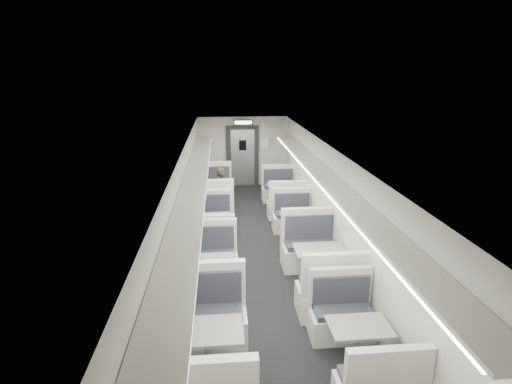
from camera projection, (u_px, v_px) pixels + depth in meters
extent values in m
cube|color=black|center=(260.00, 266.00, 8.42)|extent=(3.00, 12.00, 0.12)
cube|color=white|center=(260.00, 148.00, 7.68)|extent=(3.00, 12.00, 0.12)
cube|color=#B5B2A9|center=(242.00, 151.00, 13.82)|extent=(3.00, 0.12, 2.40)
cube|color=#B5B2A9|center=(182.00, 212.00, 7.92)|extent=(0.12, 12.00, 2.40)
cube|color=#B5B2A9|center=(335.00, 208.00, 8.19)|extent=(0.12, 12.00, 2.40)
cube|color=silver|center=(213.00, 212.00, 10.74)|extent=(1.11, 0.62, 0.47)
cube|color=#242830|center=(213.00, 202.00, 10.68)|extent=(0.99, 0.49, 0.11)
cube|color=silver|center=(212.00, 193.00, 10.35)|extent=(1.11, 0.13, 0.74)
cube|color=silver|center=(214.00, 194.00, 12.30)|extent=(1.11, 0.62, 0.47)
cube|color=#242830|center=(214.00, 185.00, 12.18)|extent=(0.99, 0.49, 0.11)
cube|color=silver|center=(213.00, 173.00, 12.34)|extent=(1.11, 0.13, 0.74)
cylinder|color=#ACACAE|center=(213.00, 198.00, 11.48)|extent=(0.11, 0.11, 0.73)
cylinder|color=#ACACAE|center=(214.00, 210.00, 11.58)|extent=(0.38, 0.38, 0.03)
cube|color=gray|center=(213.00, 185.00, 11.36)|extent=(0.93, 0.63, 0.04)
cube|color=silver|center=(212.00, 249.00, 8.60)|extent=(0.98, 0.55, 0.42)
cube|color=#242830|center=(212.00, 238.00, 8.55)|extent=(0.87, 0.44, 0.09)
cube|color=silver|center=(211.00, 230.00, 8.25)|extent=(0.98, 0.11, 0.65)
cube|color=silver|center=(213.00, 224.00, 9.98)|extent=(0.98, 0.55, 0.42)
cube|color=#242830|center=(213.00, 215.00, 9.88)|extent=(0.87, 0.44, 0.09)
cube|color=silver|center=(212.00, 202.00, 10.01)|extent=(0.98, 0.11, 0.65)
cylinder|color=#ACACAE|center=(212.00, 231.00, 9.26)|extent=(0.09, 0.09, 0.64)
cylinder|color=#ACACAE|center=(213.00, 243.00, 9.35)|extent=(0.33, 0.33, 0.03)
cube|color=gray|center=(212.00, 217.00, 9.15)|extent=(0.82, 0.56, 0.04)
cube|color=silver|center=(210.00, 310.00, 6.40)|extent=(1.03, 0.57, 0.44)
cube|color=#242830|center=(209.00, 294.00, 6.35)|extent=(0.91, 0.46, 0.10)
cube|color=silver|center=(208.00, 286.00, 6.04)|extent=(1.03, 0.12, 0.68)
cube|color=silver|center=(211.00, 266.00, 7.84)|extent=(1.03, 0.57, 0.44)
cube|color=#242830|center=(211.00, 254.00, 7.74)|extent=(0.91, 0.46, 0.10)
cube|color=silver|center=(211.00, 235.00, 7.88)|extent=(1.03, 0.12, 0.68)
cylinder|color=#ACACAE|center=(211.00, 280.00, 7.09)|extent=(0.10, 0.10, 0.67)
cylinder|color=#ACACAE|center=(211.00, 296.00, 7.18)|extent=(0.35, 0.35, 0.03)
cube|color=gray|center=(210.00, 261.00, 6.98)|extent=(0.86, 0.58, 0.04)
cube|color=silver|center=(209.00, 327.00, 5.94)|extent=(1.11, 0.62, 0.47)
cube|color=#242830|center=(209.00, 312.00, 5.83)|extent=(0.99, 0.49, 0.11)
cube|color=silver|center=(208.00, 283.00, 5.98)|extent=(1.11, 0.13, 0.74)
cylinder|color=#ACACAE|center=(208.00, 358.00, 5.13)|extent=(0.11, 0.11, 0.73)
cylinder|color=#ACACAE|center=(209.00, 380.00, 5.23)|extent=(0.38, 0.38, 0.03)
cube|color=gray|center=(207.00, 331.00, 5.01)|extent=(0.93, 0.63, 0.04)
cube|color=silver|center=(286.00, 210.00, 10.99)|extent=(1.01, 0.56, 0.43)
cube|color=#242830|center=(286.00, 200.00, 10.94)|extent=(0.90, 0.45, 0.10)
cube|color=silver|center=(288.00, 193.00, 10.64)|extent=(1.01, 0.11, 0.67)
cube|color=silver|center=(278.00, 194.00, 12.41)|extent=(1.01, 0.56, 0.43)
cube|color=#242830|center=(279.00, 186.00, 12.31)|extent=(0.90, 0.45, 0.10)
cube|color=silver|center=(278.00, 175.00, 12.45)|extent=(1.01, 0.11, 0.67)
cylinder|color=#ACACAE|center=(282.00, 198.00, 11.67)|extent=(0.10, 0.10, 0.66)
cylinder|color=#ACACAE|center=(282.00, 208.00, 11.76)|extent=(0.34, 0.34, 0.03)
cube|color=gray|center=(282.00, 186.00, 11.56)|extent=(0.84, 0.57, 0.04)
cube|color=silver|center=(304.00, 247.00, 8.70)|extent=(0.99, 0.55, 0.42)
cube|color=#242830|center=(304.00, 236.00, 8.65)|extent=(0.87, 0.44, 0.09)
cube|color=silver|center=(307.00, 228.00, 8.35)|extent=(0.99, 0.11, 0.65)
cube|color=silver|center=(292.00, 223.00, 10.08)|extent=(0.99, 0.55, 0.42)
cube|color=#242830|center=(293.00, 214.00, 9.98)|extent=(0.87, 0.44, 0.09)
cube|color=silver|center=(291.00, 200.00, 10.11)|extent=(0.99, 0.11, 0.65)
cylinder|color=#ACACAE|center=(298.00, 230.00, 9.35)|extent=(0.09, 0.09, 0.64)
cylinder|color=#ACACAE|center=(297.00, 242.00, 9.44)|extent=(0.33, 0.33, 0.03)
cube|color=gray|center=(298.00, 215.00, 9.25)|extent=(0.82, 0.56, 0.04)
cube|color=silver|center=(331.00, 301.00, 6.63)|extent=(1.12, 0.62, 0.48)
cube|color=#242830|center=(331.00, 284.00, 6.57)|extent=(0.99, 0.50, 0.11)
cube|color=silver|center=(337.00, 275.00, 6.23)|extent=(1.12, 0.13, 0.74)
cube|color=silver|center=(309.00, 256.00, 8.19)|extent=(1.12, 0.62, 0.48)
cube|color=#242830|center=(310.00, 244.00, 8.08)|extent=(0.99, 0.50, 0.11)
cube|color=silver|center=(308.00, 225.00, 8.23)|extent=(1.12, 0.13, 0.74)
cylinder|color=#ACACAE|center=(319.00, 270.00, 7.37)|extent=(0.11, 0.11, 0.73)
cylinder|color=#ACACAE|center=(318.00, 287.00, 7.47)|extent=(0.38, 0.38, 0.03)
cube|color=gray|center=(320.00, 250.00, 7.25)|extent=(0.93, 0.63, 0.04)
cube|color=#242830|center=(378.00, 379.00, 4.65)|extent=(0.87, 0.43, 0.09)
cube|color=silver|center=(388.00, 373.00, 4.36)|extent=(0.98, 0.11, 0.64)
cube|color=silver|center=(341.00, 324.00, 6.07)|extent=(0.98, 0.54, 0.41)
cube|color=#242830|center=(343.00, 311.00, 5.97)|extent=(0.87, 0.43, 0.09)
cube|color=silver|center=(340.00, 286.00, 6.10)|extent=(0.98, 0.11, 0.64)
cylinder|color=#ACACAE|center=(358.00, 349.00, 5.35)|extent=(0.09, 0.09, 0.64)
cylinder|color=#ACACAE|center=(356.00, 368.00, 5.44)|extent=(0.33, 0.33, 0.03)
cube|color=gray|center=(360.00, 327.00, 5.25)|extent=(0.81, 0.55, 0.04)
imported|color=black|center=(223.00, 193.00, 10.87)|extent=(0.60, 0.51, 1.41)
cube|color=black|center=(195.00, 166.00, 11.12)|extent=(0.02, 1.18, 0.84)
cube|color=black|center=(189.00, 188.00, 9.02)|extent=(0.02, 1.18, 0.84)
cube|color=black|center=(181.00, 224.00, 6.93)|extent=(0.02, 1.18, 0.84)
cube|color=black|center=(164.00, 290.00, 4.83)|extent=(0.02, 1.18, 0.84)
cube|color=silver|center=(195.00, 181.00, 7.45)|extent=(0.46, 10.40, 0.05)
cube|color=white|center=(205.00, 183.00, 7.48)|extent=(0.05, 10.20, 0.04)
cube|color=silver|center=(327.00, 178.00, 7.67)|extent=(0.46, 10.40, 0.05)
cube|color=white|center=(316.00, 181.00, 7.66)|extent=(0.05, 10.20, 0.04)
cube|color=black|center=(243.00, 156.00, 13.75)|extent=(1.10, 0.10, 2.10)
cube|color=#ACACAE|center=(243.00, 158.00, 13.74)|extent=(0.80, 0.05, 1.95)
cube|color=black|center=(243.00, 145.00, 13.57)|extent=(0.25, 0.02, 0.35)
cube|color=black|center=(243.00, 122.00, 12.93)|extent=(0.62, 0.10, 0.16)
cube|color=white|center=(243.00, 123.00, 12.87)|extent=(0.54, 0.02, 0.10)
cube|color=silver|center=(264.00, 143.00, 13.67)|extent=(0.32, 0.02, 0.40)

